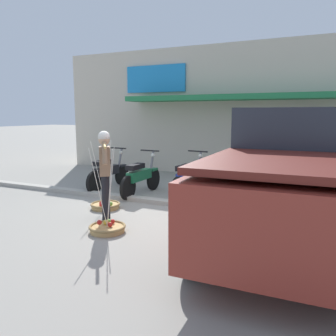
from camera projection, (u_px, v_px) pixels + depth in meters
ground_plane at (151, 213)px, 7.00m from camera, size 90.00×90.00×0.00m
sidewalk_curb at (166, 202)px, 7.62m from camera, size 20.00×0.24×0.10m
fruit_vendor at (105, 169)px, 6.44m from camera, size 0.93×1.24×1.70m
fruit_basket_left_side at (105, 205)px, 7.30m from camera, size 0.63×0.63×1.45m
fruit_basket_right_side at (107, 227)px, 5.85m from camera, size 0.63×0.63×1.45m
motorcycle_nearest_shop at (108, 173)px, 9.13m from camera, size 0.54×1.82×1.09m
motorcycle_second_in_row at (141, 177)px, 8.47m from camera, size 0.54×1.82×1.09m
motorcycle_third_in_row at (189, 178)px, 8.33m from camera, size 0.54×1.82×1.09m
motorcycle_end_of_row at (238, 182)px, 7.83m from camera, size 0.54×1.82×1.09m
parked_truck at (290, 178)px, 5.23m from camera, size 2.22×4.75×2.10m
storefront_building at (255, 111)px, 12.91m from camera, size 13.00×6.00×4.20m
wooden_crate at (236, 190)px, 8.36m from camera, size 0.44×0.36×0.32m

